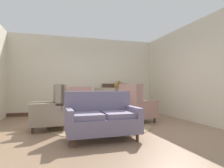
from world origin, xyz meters
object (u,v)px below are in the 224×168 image
object	(u,v)px
armchair_back_corner	(75,106)
armchair_far_left	(52,111)
gramophone	(119,84)
porcelain_vase	(94,104)
side_table	(135,106)
settee	(102,119)
sideboard	(117,100)
coffee_table	(92,113)
armchair_near_sideboard	(109,105)
armchair_beside_settee	(135,106)

from	to	relation	value
armchair_back_corner	armchair_far_left	size ratio (longest dim) A/B	0.96
gramophone	porcelain_vase	bearing A→B (deg)	-123.21
side_table	settee	bearing A→B (deg)	-126.80
side_table	armchair_back_corner	bearing A→B (deg)	-177.29
side_table	armchair_far_left	bearing A→B (deg)	-156.52
settee	sideboard	bearing A→B (deg)	66.38
porcelain_vase	gramophone	distance (m)	2.58
porcelain_vase	armchair_far_left	xyz separation A→B (m)	(-1.08, -0.12, -0.14)
side_table	sideboard	xyz separation A→B (m)	(-0.30, 1.15, 0.11)
porcelain_vase	armchair_back_corner	world-z (taller)	armchair_back_corner
armchair_back_corner	sideboard	xyz separation A→B (m)	(1.73, 1.24, 0.06)
coffee_table	settee	world-z (taller)	settee
armchair_near_sideboard	sideboard	distance (m)	1.26
settee	armchair_beside_settee	world-z (taller)	armchair_beside_settee
armchair_beside_settee	side_table	world-z (taller)	armchair_beside_settee
armchair_back_corner	armchair_far_left	xyz separation A→B (m)	(-0.67, -1.08, 0.02)
settee	armchair_near_sideboard	distance (m)	2.50
sideboard	armchair_back_corner	bearing A→B (deg)	-144.36
armchair_beside_settee	side_table	xyz separation A→B (m)	(0.35, 0.82, -0.06)
armchair_far_left	sideboard	distance (m)	3.34
armchair_beside_settee	porcelain_vase	bearing A→B (deg)	85.28
settee	side_table	xyz separation A→B (m)	(1.73, 2.32, -0.00)
sideboard	gramophone	distance (m)	0.66
coffee_table	armchair_near_sideboard	world-z (taller)	armchair_near_sideboard
settee	armchair_beside_settee	xyz separation A→B (m)	(1.39, 1.50, 0.06)
armchair_beside_settee	side_table	bearing A→B (deg)	-38.37
porcelain_vase	armchair_far_left	bearing A→B (deg)	-173.86
porcelain_vase	armchair_near_sideboard	size ratio (longest dim) A/B	0.31
side_table	gramophone	size ratio (longest dim) A/B	1.07
coffee_table	porcelain_vase	bearing A→B (deg)	3.06
armchair_beside_settee	gramophone	world-z (taller)	gramophone
armchair_beside_settee	gramophone	distance (m)	1.99
settee	gramophone	size ratio (longest dim) A/B	2.34
porcelain_vase	armchair_back_corner	size ratio (longest dim) A/B	0.32
coffee_table	gramophone	xyz separation A→B (m)	(1.44, 2.11, 0.80)
armchair_near_sideboard	armchair_beside_settee	xyz separation A→B (m)	(0.56, -0.86, 0.03)
armchair_back_corner	side_table	xyz separation A→B (m)	(2.03, 0.10, -0.04)
armchair_back_corner	sideboard	distance (m)	2.13
settee	side_table	distance (m)	2.89
armchair_near_sideboard	armchair_beside_settee	bearing A→B (deg)	167.16
armchair_beside_settee	sideboard	size ratio (longest dim) A/B	0.96
gramophone	armchair_near_sideboard	bearing A→B (deg)	-123.60
porcelain_vase	gramophone	size ratio (longest dim) A/B	0.55
coffee_table	settee	xyz separation A→B (m)	(-0.05, -1.26, 0.05)
coffee_table	armchair_beside_settee	xyz separation A→B (m)	(1.33, 0.24, 0.11)
coffee_table	armchair_beside_settee	distance (m)	1.36
armchair_beside_settee	gramophone	xyz separation A→B (m)	(0.10, 1.86, 0.69)
porcelain_vase	side_table	world-z (taller)	porcelain_vase
side_table	sideboard	world-z (taller)	sideboard
porcelain_vase	settee	size ratio (longest dim) A/B	0.24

